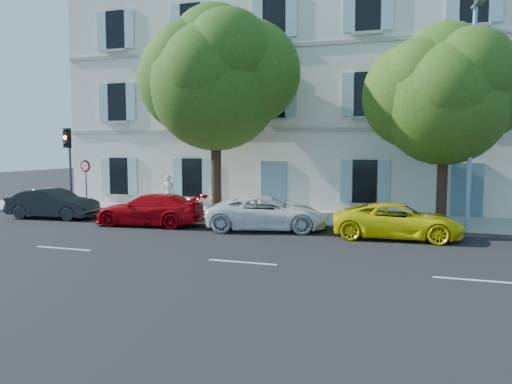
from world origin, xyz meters
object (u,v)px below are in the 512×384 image
(car_dark_sedan, at_px, (53,204))
(traffic_light, at_px, (68,151))
(car_yellow_supercar, at_px, (398,221))
(tree_left, at_px, (216,85))
(pedestrian_a, at_px, (169,194))
(car_white_coupe, at_px, (267,213))
(pedestrian_b, at_px, (216,197))
(car_red_coupe, at_px, (150,210))
(tree_right, at_px, (445,102))
(road_sign, at_px, (86,175))
(street_lamp, at_px, (472,105))

(car_dark_sedan, height_order, traffic_light, traffic_light)
(car_yellow_supercar, distance_m, tree_left, 9.74)
(pedestrian_a, bearing_deg, car_white_coupe, 152.60)
(pedestrian_a, relative_size, pedestrian_b, 1.09)
(car_red_coupe, relative_size, tree_right, 0.61)
(car_yellow_supercar, relative_size, pedestrian_b, 2.75)
(car_dark_sedan, distance_m, car_yellow_supercar, 14.85)
(car_white_coupe, height_order, road_sign, road_sign)
(car_white_coupe, relative_size, pedestrian_b, 2.88)
(car_dark_sedan, distance_m, car_white_coupe, 9.99)
(car_dark_sedan, bearing_deg, pedestrian_a, -67.30)
(car_yellow_supercar, xyz_separation_m, traffic_light, (-15.02, 1.54, 2.36))
(road_sign, distance_m, pedestrian_a, 4.02)
(tree_right, bearing_deg, car_yellow_supercar, -124.20)
(traffic_light, distance_m, street_lamp, 17.48)
(car_red_coupe, distance_m, car_white_coupe, 4.89)
(tree_right, bearing_deg, car_dark_sedan, -173.01)
(tree_right, relative_size, street_lamp, 0.93)
(street_lamp, height_order, pedestrian_a, street_lamp)
(car_yellow_supercar, bearing_deg, traffic_light, 81.61)
(pedestrian_a, bearing_deg, tree_right, 173.86)
(car_yellow_supercar, xyz_separation_m, tree_left, (-7.86, 2.35, 5.25))
(traffic_light, relative_size, road_sign, 1.61)
(car_red_coupe, bearing_deg, car_white_coupe, 90.14)
(car_white_coupe, height_order, traffic_light, traffic_light)
(car_white_coupe, xyz_separation_m, pedestrian_a, (-5.48, 2.33, 0.39))
(tree_left, relative_size, street_lamp, 1.12)
(tree_right, height_order, pedestrian_a, tree_right)
(pedestrian_a, bearing_deg, car_dark_sedan, 23.47)
(car_dark_sedan, xyz_separation_m, pedestrian_b, (6.82, 2.49, 0.29))
(car_red_coupe, xyz_separation_m, street_lamp, (12.11, 1.51, 4.01))
(tree_left, distance_m, pedestrian_b, 4.92)
(street_lamp, bearing_deg, car_dark_sedan, -176.21)
(tree_left, bearing_deg, pedestrian_b, 116.54)
(car_red_coupe, height_order, car_white_coupe, car_white_coupe)
(pedestrian_a, xyz_separation_m, pedestrian_b, (2.32, 0.11, -0.07))
(car_white_coupe, relative_size, tree_right, 0.63)
(car_dark_sedan, relative_size, pedestrian_b, 2.50)
(car_dark_sedan, xyz_separation_m, traffic_light, (-0.17, 1.35, 2.31))
(tree_right, xyz_separation_m, pedestrian_a, (-11.84, 0.37, -3.85))
(pedestrian_a, bearing_deg, car_yellow_supercar, 161.70)
(tree_right, bearing_deg, street_lamp, -44.51)
(car_white_coupe, bearing_deg, car_red_coupe, 81.37)
(car_dark_sedan, relative_size, road_sign, 1.67)
(car_white_coupe, bearing_deg, road_sign, 68.03)
(tree_left, xyz_separation_m, traffic_light, (-7.16, -0.81, -2.89))
(tree_left, relative_size, traffic_light, 2.27)
(street_lamp, bearing_deg, car_yellow_supercar, -150.58)
(tree_right, distance_m, pedestrian_a, 12.45)
(car_yellow_supercar, height_order, traffic_light, traffic_light)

